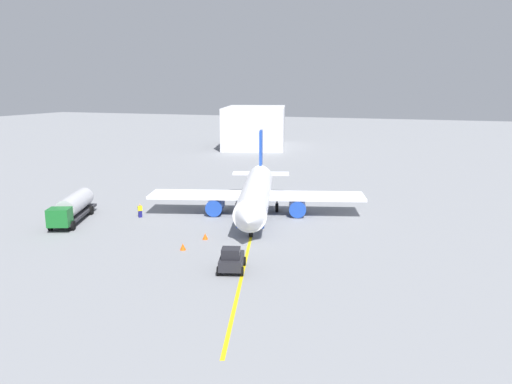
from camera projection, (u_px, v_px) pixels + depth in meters
ground_plane at (256, 215)px, 63.65m from camera, size 400.00×400.00×0.00m
airplane at (256, 194)px, 63.59m from camera, size 28.99×27.48×9.59m
fuel_tanker at (73, 207)px, 60.57m from camera, size 11.20×6.30×3.15m
pushback_tug at (231, 260)px, 44.36m from camera, size 4.02×3.18×2.20m
refueling_worker at (140, 211)px, 62.49m from camera, size 0.62×0.62×1.71m
safety_cone_nose at (205, 236)px, 53.59m from camera, size 0.60×0.60×0.67m
safety_cone_wingtip at (183, 247)px, 50.11m from camera, size 0.61×0.61×0.68m
distant_hangar at (255, 127)px, 134.31m from camera, size 28.53×21.79×10.57m
taxi_line_marking at (256, 215)px, 63.65m from camera, size 66.27×19.75×0.01m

